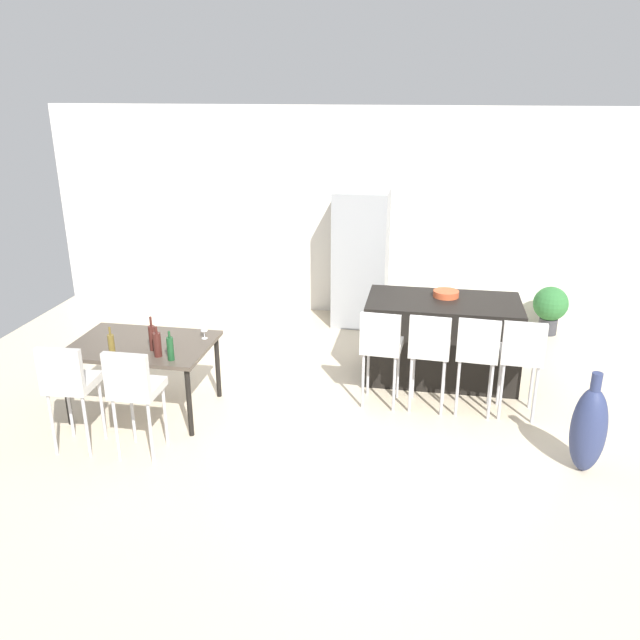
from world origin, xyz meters
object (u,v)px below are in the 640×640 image
wine_glass_middle (204,327)px  fruit_bowl (446,294)px  kitchen_island (441,339)px  potted_plant (550,306)px  dining_chair_near (69,381)px  bar_chair_right (477,350)px  wine_bottle_near (111,345)px  wine_bottle_end (170,348)px  bar_chair_left (381,343)px  dining_table (142,349)px  floor_vase (589,429)px  bar_chair_far (522,353)px  wine_bottle_left (157,344)px  refrigerator (361,259)px  bar_chair_middle (429,347)px  wine_bottle_corner (152,337)px  dining_chair_far (134,386)px

wine_glass_middle → fruit_bowl: size_ratio=0.61×
kitchen_island → potted_plant: size_ratio=2.58×
dining_chair_near → bar_chair_right: bearing=20.5°
wine_bottle_near → fruit_bowl: bearing=30.2°
bar_chair_right → wine_bottle_end: size_ratio=3.64×
bar_chair_left → fruit_bowl: (0.64, 0.96, 0.26)m
dining_table → floor_vase: (4.19, -0.37, -0.27)m
potted_plant → kitchen_island: bearing=-131.8°
bar_chair_far → wine_bottle_left: (-3.41, -0.79, 0.16)m
bar_chair_right → refrigerator: size_ratio=0.57×
bar_chair_right → wine_glass_middle: (-2.72, -0.28, 0.17)m
kitchen_island → bar_chair_right: bearing=-68.1°
kitchen_island → wine_bottle_left: bearing=-148.7°
dining_chair_near → wine_bottle_end: bearing=33.3°
bar_chair_middle → bar_chair_right: (0.47, 0.00, 0.00)m
wine_bottle_left → floor_vase: size_ratio=0.32×
wine_bottle_corner → floor_vase: (4.01, -0.23, -0.47)m
bar_chair_middle → dining_chair_far: (-2.51, -1.35, 0.00)m
wine_bottle_end → wine_bottle_left: bearing=158.2°
dining_table → fruit_bowl: fruit_bowl is taller
wine_bottle_left → fruit_bowl: 3.20m
bar_chair_right → dining_table: 3.33m
kitchen_island → wine_bottle_corner: 3.17m
bar_chair_middle → bar_chair_far: (0.89, -0.00, 0.00)m
dining_chair_far → refrigerator: 4.09m
bar_chair_left → potted_plant: bearing=49.9°
kitchen_island → floor_vase: bearing=-54.1°
wine_bottle_end → dining_chair_near: bearing=-146.7°
bar_chair_right → bar_chair_far: (0.42, -0.00, 0.00)m
floor_vase → wine_bottle_near: bearing=179.6°
refrigerator → fruit_bowl: 1.87m
dining_table → wine_bottle_left: (0.30, -0.27, 0.19)m
fruit_bowl → wine_glass_middle: bearing=-152.6°
bar_chair_far → dining_chair_near: bearing=-161.5°
wine_bottle_left → wine_bottle_end: size_ratio=1.04×
bar_chair_right → dining_chair_near: size_ratio=1.00×
kitchen_island → potted_plant: 2.15m
wine_bottle_end → potted_plant: wine_bottle_end is taller
floor_vase → bar_chair_left: bearing=154.6°
bar_chair_left → wine_bottle_near: bearing=-161.0°
bar_chair_left → bar_chair_far: 1.37m
bar_chair_left → fruit_bowl: 1.18m
bar_chair_left → refrigerator: size_ratio=0.57×
bar_chair_left → wine_bottle_left: (-2.04, -0.79, 0.16)m
dining_chair_near → bar_chair_middle: bearing=23.3°
wine_bottle_left → wine_bottle_corner: 0.17m
dining_chair_far → wine_bottle_left: 0.58m
bar_chair_left → floor_vase: 2.07m
kitchen_island → wine_bottle_end: 3.04m
bar_chair_middle → wine_bottle_end: 2.52m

